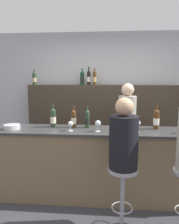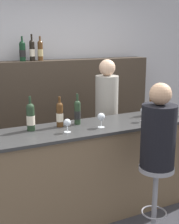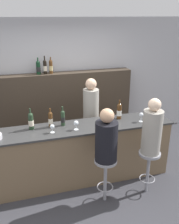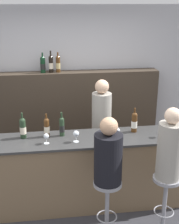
{
  "view_description": "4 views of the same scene",
  "coord_description": "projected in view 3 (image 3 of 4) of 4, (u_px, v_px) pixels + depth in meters",
  "views": [
    {
      "loc": [
        0.11,
        -2.64,
        1.69
      ],
      "look_at": [
        -0.16,
        0.31,
        1.23
      ],
      "focal_mm": 35.0,
      "sensor_mm": 36.0,
      "label": 1
    },
    {
      "loc": [
        -1.48,
        -2.46,
        1.88
      ],
      "look_at": [
        -0.14,
        0.22,
        1.15
      ],
      "focal_mm": 50.0,
      "sensor_mm": 36.0,
      "label": 2
    },
    {
      "loc": [
        -0.81,
        -3.22,
        2.66
      ],
      "look_at": [
        0.22,
        0.29,
        1.21
      ],
      "focal_mm": 40.0,
      "sensor_mm": 36.0,
      "label": 3
    },
    {
      "loc": [
        -0.34,
        -3.35,
        2.64
      ],
      "look_at": [
        0.15,
        0.3,
        1.33
      ],
      "focal_mm": 50.0,
      "sensor_mm": 36.0,
      "label": 4
    }
  ],
  "objects": [
    {
      "name": "bar_stool_left",
      "position": [
        105.0,
        170.0,
        3.63
      ],
      "size": [
        0.33,
        0.33,
        0.71
      ],
      "color": "gray",
      "rests_on": "ground_plane"
    },
    {
      "name": "wine_bottle_backbar_3",
      "position": [
        51.0,
        67.0,
        4.85
      ],
      "size": [
        0.07,
        0.07,
        0.32
      ],
      "color": "#4C2D14",
      "rests_on": "back_bar_cabinet"
    },
    {
      "name": "bar_stool_right",
      "position": [
        149.0,
        162.0,
        3.81
      ],
      "size": [
        0.33,
        0.33,
        0.71
      ],
      "color": "gray",
      "rests_on": "ground_plane"
    },
    {
      "name": "wine_glass_1",
      "position": [
        76.0,
        123.0,
        3.81
      ],
      "size": [
        0.08,
        0.08,
        0.15
      ],
      "color": "silver",
      "rests_on": "bar_counter"
    },
    {
      "name": "wine_glass_3",
      "position": [
        141.0,
        115.0,
        4.09
      ],
      "size": [
        0.07,
        0.07,
        0.16
      ],
      "color": "silver",
      "rests_on": "bar_counter"
    },
    {
      "name": "bartender",
      "position": [
        91.0,
        123.0,
        4.63
      ],
      "size": [
        0.28,
        0.28,
        1.61
      ],
      "color": "gray",
      "rests_on": "ground_plane"
    },
    {
      "name": "wine_bottle_counter_2",
      "position": [
        63.0,
        118.0,
        3.95
      ],
      "size": [
        0.07,
        0.07,
        0.32
      ],
      "color": "#233823",
      "rests_on": "bar_counter"
    },
    {
      "name": "wall_back",
      "position": [
        59.0,
        83.0,
        5.24
      ],
      "size": [
        6.4,
        0.05,
        2.6
      ],
      "color": "#B2B2B7",
      "rests_on": "ground_plane"
    },
    {
      "name": "wine_bottle_backbar_1",
      "position": [
        38.0,
        67.0,
        4.78
      ],
      "size": [
        0.08,
        0.08,
        0.32
      ],
      "color": "black",
      "rests_on": "back_bar_cabinet"
    },
    {
      "name": "back_bar_cabinet",
      "position": [
        62.0,
        110.0,
        5.23
      ],
      "size": [
        2.95,
        0.28,
        1.56
      ],
      "color": "#382D23",
      "rests_on": "ground_plane"
    },
    {
      "name": "guest_seated_right",
      "position": [
        152.0,
        130.0,
        3.61
      ],
      "size": [
        0.28,
        0.28,
        0.86
      ],
      "color": "gray",
      "rests_on": "bar_stool_right"
    },
    {
      "name": "ground_plane",
      "position": [
        82.0,
        189.0,
        4.06
      ],
      "size": [
        16.0,
        16.0,
        0.0
      ],
      "primitive_type": "plane",
      "color": "#333338"
    },
    {
      "name": "guest_seated_left",
      "position": [
        106.0,
        139.0,
        3.44
      ],
      "size": [
        0.32,
        0.32,
        0.78
      ],
      "color": "black",
      "rests_on": "bar_stool_left"
    },
    {
      "name": "wine_bottle_backbar_2",
      "position": [
        45.0,
        67.0,
        4.81
      ],
      "size": [
        0.07,
        0.07,
        0.35
      ],
      "color": "black",
      "rests_on": "back_bar_cabinet"
    },
    {
      "name": "bar_counter",
      "position": [
        77.0,
        154.0,
        4.12
      ],
      "size": [
        3.14,
        0.59,
        0.99
      ],
      "color": "brown",
      "rests_on": "ground_plane"
    },
    {
      "name": "wine_bottle_counter_0",
      "position": [
        31.0,
        121.0,
        3.81
      ],
      "size": [
        0.08,
        0.08,
        0.34
      ],
      "color": "#233823",
      "rests_on": "bar_counter"
    },
    {
      "name": "wine_glass_2",
      "position": [
        108.0,
        119.0,
        3.94
      ],
      "size": [
        0.07,
        0.07,
        0.16
      ],
      "color": "silver",
      "rests_on": "bar_counter"
    },
    {
      "name": "wine_glass_0",
      "position": [
        52.0,
        127.0,
        3.72
      ],
      "size": [
        0.07,
        0.07,
        0.13
      ],
      "color": "silver",
      "rests_on": "bar_counter"
    },
    {
      "name": "wine_bottle_counter_1",
      "position": [
        51.0,
        119.0,
        3.9
      ],
      "size": [
        0.07,
        0.07,
        0.31
      ],
      "color": "#4C2D14",
      "rests_on": "bar_counter"
    },
    {
      "name": "wine_bottle_counter_3",
      "position": [
        119.0,
        111.0,
        4.2
      ],
      "size": [
        0.08,
        0.08,
        0.33
      ],
      "color": "#4C2D14",
      "rests_on": "bar_counter"
    }
  ]
}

